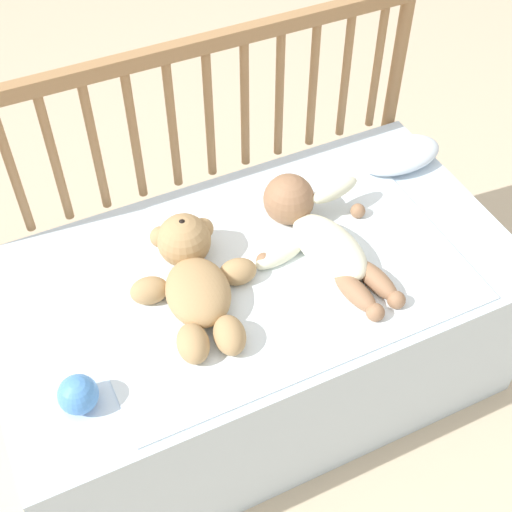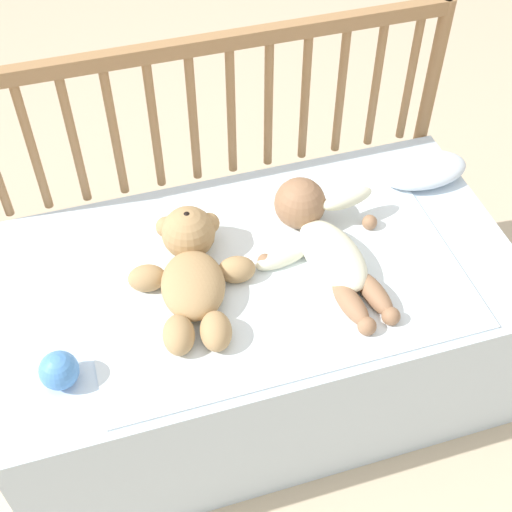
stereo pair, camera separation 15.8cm
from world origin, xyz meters
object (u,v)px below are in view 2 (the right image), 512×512
Objects in this scene: small_pillow at (423,170)px; toy_ball at (59,370)px; baby at (323,239)px; teddy_bear at (192,269)px.

toy_ball reaches higher than small_pillow.
teddy_bear is at bearing -179.02° from baby.
baby is at bearing 16.12° from toy_ball.
baby is at bearing -153.70° from small_pillow.
teddy_bear is 0.87× the size of baby.
teddy_bear is at bearing 29.29° from toy_ball.
toy_ball is (-0.62, -0.18, -0.00)m from baby.
baby is 0.38m from small_pillow.
teddy_bear reaches higher than toy_ball.
teddy_bear is 4.79× the size of toy_ball.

